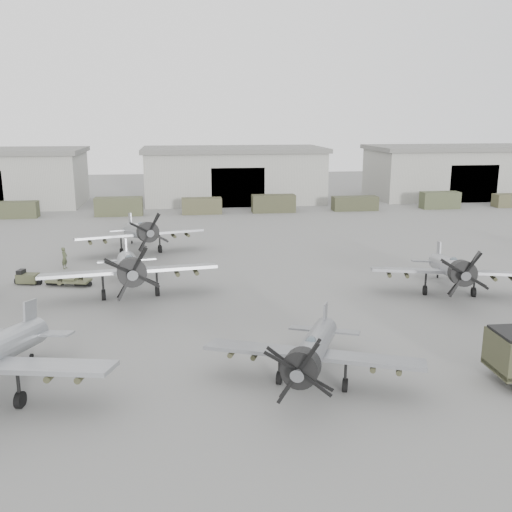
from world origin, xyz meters
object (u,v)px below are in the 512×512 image
(aircraft_near_1, at_px, (312,351))
(aircraft_mid_1, at_px, (130,267))
(aircraft_far_0, at_px, (140,232))
(tug_trailer, at_px, (43,279))
(aircraft_mid_2, at_px, (451,269))
(ground_crew, at_px, (65,258))

(aircraft_near_1, relative_size, aircraft_mid_1, 0.83)
(aircraft_far_0, relative_size, tug_trailer, 2.07)
(aircraft_near_1, xyz_separation_m, tug_trailer, (-17.68, 21.04, -1.58))
(aircraft_mid_2, relative_size, aircraft_far_0, 0.94)
(aircraft_mid_2, height_order, tug_trailer, aircraft_mid_2)
(aircraft_near_1, distance_m, ground_crew, 31.08)
(ground_crew, bearing_deg, tug_trailer, -171.82)
(aircraft_mid_1, distance_m, tug_trailer, 8.98)
(aircraft_near_1, bearing_deg, aircraft_far_0, 130.43)
(aircraft_near_1, relative_size, tug_trailer, 1.78)
(aircraft_mid_1, xyz_separation_m, tug_trailer, (-7.43, 4.66, -1.96))
(aircraft_mid_2, relative_size, ground_crew, 6.11)
(aircraft_near_1, bearing_deg, aircraft_mid_1, 143.94)
(aircraft_mid_2, distance_m, tug_trailer, 32.67)
(aircraft_mid_1, height_order, tug_trailer, aircraft_mid_1)
(aircraft_far_0, distance_m, ground_crew, 8.16)
(aircraft_near_1, relative_size, aircraft_mid_2, 0.91)
(aircraft_far_0, bearing_deg, tug_trailer, -141.41)
(aircraft_mid_1, bearing_deg, tug_trailer, 140.80)
(aircraft_far_0, xyz_separation_m, ground_crew, (-6.57, -4.66, -1.34))
(aircraft_far_0, xyz_separation_m, tug_trailer, (-7.38, -9.70, -1.87))
(aircraft_mid_2, height_order, ground_crew, aircraft_mid_2)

